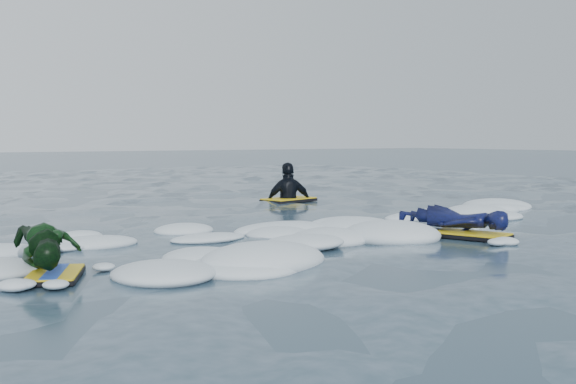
# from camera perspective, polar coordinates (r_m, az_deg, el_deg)

# --- Properties ---
(ground) EXTENTS (120.00, 120.00, 0.00)m
(ground) POSITION_cam_1_polar(r_m,az_deg,el_deg) (8.31, 4.78, -4.35)
(ground) COLOR #152334
(ground) RESTS_ON ground
(foam_band) EXTENTS (12.00, 3.10, 0.30)m
(foam_band) POSITION_cam_1_polar(r_m,az_deg,el_deg) (9.12, 0.67, -3.56)
(foam_band) COLOR silver
(foam_band) RESTS_ON ground
(prone_woman_unit) EXTENTS (0.85, 1.55, 0.37)m
(prone_woman_unit) POSITION_cam_1_polar(r_m,az_deg,el_deg) (9.40, 13.16, -2.28)
(prone_woman_unit) COLOR black
(prone_woman_unit) RESTS_ON ground
(prone_child_unit) EXTENTS (0.85, 1.31, 0.47)m
(prone_child_unit) POSITION_cam_1_polar(r_m,az_deg,el_deg) (6.90, -18.42, -4.32)
(prone_child_unit) COLOR black
(prone_child_unit) RESTS_ON ground
(waiting_rider_unit) EXTENTS (1.19, 0.83, 1.62)m
(waiting_rider_unit) POSITION_cam_1_polar(r_m,az_deg,el_deg) (14.04, 0.06, -0.94)
(waiting_rider_unit) COLOR black
(waiting_rider_unit) RESTS_ON ground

